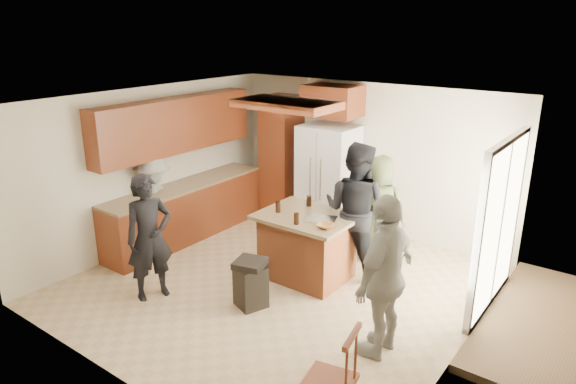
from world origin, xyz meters
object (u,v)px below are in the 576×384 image
Objects in this scene: person_front_left at (149,238)px; person_counter at (154,203)px; refrigerator at (328,178)px; person_behind_right at (379,209)px; spindle_chair at (331,383)px; person_behind_left at (355,210)px; kitchen_island at (307,245)px; trash_bin at (251,283)px; person_side_right at (385,277)px.

person_counter is (-1.15, 1.02, -0.08)m from person_front_left.
person_front_left is 0.91× the size of refrigerator.
person_behind_right is 3.54m from spindle_chair.
person_behind_left reaches higher than refrigerator.
kitchen_island is (-0.53, -1.09, -0.33)m from person_behind_right.
person_behind_left is 1.28× the size of person_counter.
person_behind_left is at bearing -71.86° from person_counter.
person_behind_right is 1.26m from kitchen_island.
person_counter reaches higher than spindle_chair.
person_behind_left is 1.77m from trash_bin.
person_counter is 2.88m from refrigerator.
trash_bin is (0.61, -2.76, -0.58)m from refrigerator.
refrigerator reaches higher than trash_bin.
kitchen_island is at bearing 83.52° from trash_bin.
person_behind_left is 1.19× the size of person_behind_right.
spindle_chair is (4.23, -1.60, -0.29)m from person_counter.
refrigerator is (-1.26, 0.60, 0.09)m from person_behind_right.
refrigerator is (-2.36, 2.64, -0.00)m from person_side_right.
person_counter is (-4.09, 0.34, -0.16)m from person_side_right.
person_side_right is at bearing 124.77° from person_behind_left.
refrigerator is 2.86× the size of trash_bin.
kitchen_island is 1.29× the size of spindle_chair.
kitchen_island is (0.73, -1.69, -0.43)m from refrigerator.
kitchen_island is 2.03× the size of trash_bin.
kitchen_island is at bearing 40.79° from person_behind_left.
person_front_left reaches higher than spindle_chair.
trash_bin is at bearing 148.90° from spindle_chair.
person_front_left is at bearing 169.35° from spindle_chair.
refrigerator is (-1.21, 1.21, -0.06)m from person_behind_left.
person_counter reaches higher than kitchen_island.
person_counter is at bearing -92.38° from person_side_right.
person_side_right reaches higher than person_behind_right.
person_front_left is 1.29× the size of kitchen_island.
trash_bin is (-0.65, -2.16, -0.49)m from person_behind_right.
person_counter is (-2.99, -1.69, -0.06)m from person_behind_right.
person_behind_left is at bearing -20.25° from person_front_left.
person_counter is at bearing 15.90° from person_behind_left.
refrigerator is 4.65m from spindle_chair.
person_front_left is 1.65× the size of spindle_chair.
kitchen_island is (2.46, 0.60, -0.27)m from person_counter.
person_front_left is 3.28m from person_behind_right.
kitchen_island is at bearing -117.75° from person_side_right.
refrigerator is at bearing -39.04° from person_counter.
person_counter is 0.83× the size of refrigerator.
spindle_chair is at bearing 8.69° from person_side_right.
person_behind_left is at bearing 66.19° from person_behind_right.
refrigerator reaches higher than person_front_left.
person_side_right is 1.82× the size of spindle_chair.
refrigerator reaches higher than spindle_chair.
person_behind_left is 3.14m from person_counter.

